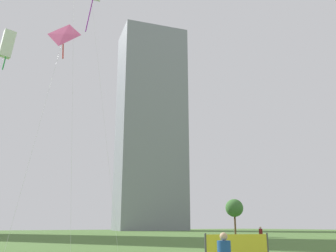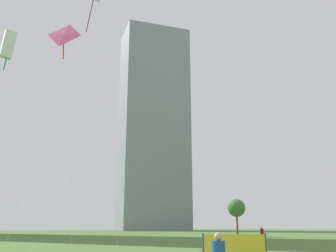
{
  "view_description": "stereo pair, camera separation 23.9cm",
  "coord_description": "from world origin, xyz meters",
  "px_view_note": "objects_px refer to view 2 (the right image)",
  "views": [
    {
      "loc": [
        -17.27,
        -11.25,
        1.79
      ],
      "look_at": [
        -2.3,
        10.25,
        9.01
      ],
      "focal_mm": 38.66,
      "sensor_mm": 36.0,
      "label": 1
    },
    {
      "loc": [
        -17.07,
        -11.39,
        1.79
      ],
      "look_at": [
        -2.3,
        10.25,
        9.01
      ],
      "focal_mm": 38.66,
      "sensor_mm": 36.0,
      "label": 2
    }
  ],
  "objects_px": {
    "person_standing_0": "(262,234)",
    "distant_highrise_1": "(153,126)",
    "kite_flying_0": "(8,45)",
    "kite_flying_4": "(64,35)",
    "event_banner": "(236,250)",
    "park_tree_0": "(236,208)"
  },
  "relations": [
    {
      "from": "kite_flying_4",
      "to": "park_tree_0",
      "type": "bearing_deg",
      "value": 26.3
    },
    {
      "from": "kite_flying_0",
      "to": "event_banner",
      "type": "relative_size",
      "value": 6.51
    },
    {
      "from": "kite_flying_4",
      "to": "distant_highrise_1",
      "type": "xyz_separation_m",
      "value": [
        64.42,
        89.6,
        22.84
      ]
    },
    {
      "from": "kite_flying_0",
      "to": "event_banner",
      "type": "xyz_separation_m",
      "value": [
        6.78,
        -20.11,
        -16.34
      ]
    },
    {
      "from": "distant_highrise_1",
      "to": "park_tree_0",
      "type": "bearing_deg",
      "value": -95.4
    },
    {
      "from": "kite_flying_4",
      "to": "kite_flying_0",
      "type": "bearing_deg",
      "value": 123.04
    },
    {
      "from": "kite_flying_0",
      "to": "kite_flying_4",
      "type": "relative_size",
      "value": 1.02
    },
    {
      "from": "person_standing_0",
      "to": "distant_highrise_1",
      "type": "xyz_separation_m",
      "value": [
        41.93,
        89.17,
        38.61
      ]
    },
    {
      "from": "kite_flying_4",
      "to": "park_tree_0",
      "type": "height_order",
      "value": "kite_flying_4"
    },
    {
      "from": "event_banner",
      "to": "distant_highrise_1",
      "type": "bearing_deg",
      "value": 59.76
    },
    {
      "from": "person_standing_0",
      "to": "kite_flying_4",
      "type": "xyz_separation_m",
      "value": [
        -22.49,
        -0.44,
        15.77
      ]
    },
    {
      "from": "kite_flying_0",
      "to": "event_banner",
      "type": "height_order",
      "value": "kite_flying_0"
    },
    {
      "from": "kite_flying_0",
      "to": "person_standing_0",
      "type": "bearing_deg",
      "value": -10.29
    },
    {
      "from": "person_standing_0",
      "to": "kite_flying_0",
      "type": "relative_size",
      "value": 0.09
    },
    {
      "from": "distant_highrise_1",
      "to": "event_banner",
      "type": "relative_size",
      "value": 27.97
    },
    {
      "from": "park_tree_0",
      "to": "event_banner",
      "type": "bearing_deg",
      "value": -134.94
    },
    {
      "from": "kite_flying_0",
      "to": "distant_highrise_1",
      "type": "relative_size",
      "value": 0.23
    },
    {
      "from": "person_standing_0",
      "to": "park_tree_0",
      "type": "xyz_separation_m",
      "value": [
        13.82,
        17.51,
        3.6
      ]
    },
    {
      "from": "kite_flying_0",
      "to": "distant_highrise_1",
      "type": "xyz_separation_m",
      "value": [
        67.76,
        84.48,
        22.46
      ]
    },
    {
      "from": "event_banner",
      "to": "person_standing_0",
      "type": "bearing_deg",
      "value": 39.0
    },
    {
      "from": "kite_flying_0",
      "to": "kite_flying_4",
      "type": "bearing_deg",
      "value": -56.96
    },
    {
      "from": "park_tree_0",
      "to": "event_banner",
      "type": "relative_size",
      "value": 2.15
    }
  ]
}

